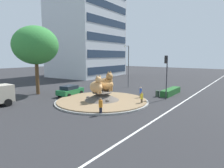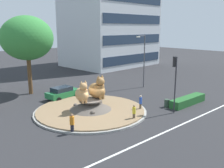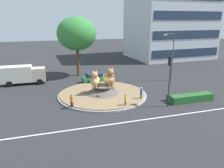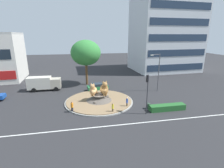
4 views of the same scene
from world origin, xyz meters
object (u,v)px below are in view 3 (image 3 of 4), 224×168
object	(u,v)px
pedestrian_blue_shirt	(141,93)
litter_bin	(168,97)
pedestrian_yellow_shirt	(126,101)
pedestrian_orange_shirt	(72,101)
traffic_light_mast	(170,73)
hatchback_near_shophouse	(95,77)
broadleaf_tree_behind_island	(77,34)
office_tower	(171,7)
delivery_box_truck	(22,74)
cat_statue_calico	(95,80)
cat_statue_tabby	(109,78)
streetlight_arm	(172,54)

from	to	relation	value
pedestrian_blue_shirt	litter_bin	world-z (taller)	pedestrian_blue_shirt
pedestrian_yellow_shirt	litter_bin	xyz separation A→B (m)	(5.92, 0.49, -0.41)
pedestrian_orange_shirt	pedestrian_blue_shirt	bearing A→B (deg)	81.37
traffic_light_mast	pedestrian_blue_shirt	bearing A→B (deg)	36.82
pedestrian_blue_shirt	hatchback_near_shophouse	world-z (taller)	pedestrian_blue_shirt
broadleaf_tree_behind_island	pedestrian_yellow_shirt	bearing A→B (deg)	-79.69
pedestrian_blue_shirt	litter_bin	distance (m)	3.48
office_tower	pedestrian_orange_shirt	xyz separation A→B (m)	(-29.02, -28.00, -11.77)
hatchback_near_shophouse	office_tower	bearing A→B (deg)	29.95
broadleaf_tree_behind_island	delivery_box_truck	world-z (taller)	broadleaf_tree_behind_island
office_tower	hatchback_near_shophouse	world-z (taller)	office_tower
cat_statue_calico	cat_statue_tabby	world-z (taller)	cat_statue_tabby
cat_statue_tabby	pedestrian_blue_shirt	world-z (taller)	cat_statue_tabby
cat_statue_tabby	streetlight_arm	xyz separation A→B (m)	(11.58, 3.66, 2.18)
office_tower	hatchback_near_shophouse	bearing A→B (deg)	-145.99
pedestrian_yellow_shirt	traffic_light_mast	bearing A→B (deg)	5.93
cat_statue_tabby	pedestrian_blue_shirt	xyz separation A→B (m)	(3.14, -3.40, -1.33)
broadleaf_tree_behind_island	pedestrian_blue_shirt	xyz separation A→B (m)	(5.62, -14.83, -6.47)
hatchback_near_shophouse	litter_bin	distance (m)	12.83
pedestrian_blue_shirt	hatchback_near_shophouse	distance (m)	10.40
cat_statue_calico	litter_bin	xyz separation A→B (m)	(8.38, -4.49, -1.73)
pedestrian_orange_shirt	delivery_box_truck	xyz separation A→B (m)	(-6.13, 12.10, 0.68)
cat_statue_calico	streetlight_arm	bearing A→B (deg)	119.79
pedestrian_yellow_shirt	delivery_box_truck	xyz separation A→B (m)	(-12.11, 13.62, 0.73)
streetlight_arm	pedestrian_orange_shirt	size ratio (longest dim) A/B	4.44
office_tower	streetlight_arm	distance (m)	25.46
hatchback_near_shophouse	delivery_box_truck	xyz separation A→B (m)	(-11.07, 2.36, 0.78)
streetlight_arm	pedestrian_yellow_shirt	bearing A→B (deg)	25.51
traffic_light_mast	streetlight_arm	world-z (taller)	streetlight_arm
streetlight_arm	cat_statue_calico	bearing A→B (deg)	2.68
pedestrian_yellow_shirt	pedestrian_blue_shirt	xyz separation A→B (m)	(2.64, 1.53, 0.10)
cat_statue_calico	delivery_box_truck	bearing A→B (deg)	-117.01
cat_statue_tabby	litter_bin	bearing A→B (deg)	53.52
traffic_light_mast	pedestrian_blue_shirt	size ratio (longest dim) A/B	3.35
office_tower	pedestrian_yellow_shirt	bearing A→B (deg)	-131.14
pedestrian_yellow_shirt	pedestrian_orange_shirt	bearing A→B (deg)	-175.66
streetlight_arm	hatchback_near_shophouse	bearing A→B (deg)	-24.68
cat_statue_calico	office_tower	distance (m)	36.92
traffic_light_mast	pedestrian_blue_shirt	distance (m)	4.63
cat_statue_tabby	delivery_box_truck	xyz separation A→B (m)	(-11.61, 8.69, -0.70)
hatchback_near_shophouse	cat_statue_calico	bearing A→B (deg)	-110.00
pedestrian_orange_shirt	office_tower	bearing A→B (deg)	125.27
traffic_light_mast	pedestrian_orange_shirt	distance (m)	11.57
traffic_light_mast	pedestrian_yellow_shirt	size ratio (longest dim) A/B	3.65
cat_statue_calico	pedestrian_orange_shirt	world-z (taller)	cat_statue_calico
pedestrian_orange_shirt	cat_statue_calico	bearing A→B (deg)	125.77
litter_bin	cat_statue_tabby	bearing A→B (deg)	145.33
cat_statue_tabby	office_tower	world-z (taller)	office_tower
pedestrian_blue_shirt	hatchback_near_shophouse	bearing A→B (deg)	1.15
traffic_light_mast	broadleaf_tree_behind_island	size ratio (longest dim) A/B	0.57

